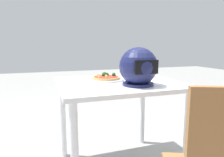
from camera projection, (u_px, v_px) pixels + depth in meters
name	position (u px, v px, depth m)	size (l,w,h in m)	color
dining_table	(118.00, 94.00, 1.64)	(0.94, 0.82, 0.75)	white
pizza_plate	(106.00, 79.00, 1.69)	(0.29, 0.29, 0.01)	white
pizza	(106.00, 77.00, 1.69)	(0.23, 0.23, 0.06)	tan
motorcycle_helmet	(138.00, 67.00, 1.45)	(0.27, 0.27, 0.27)	#191E4C
drinking_glass	(140.00, 73.00, 1.77)	(0.07, 0.07, 0.10)	silver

